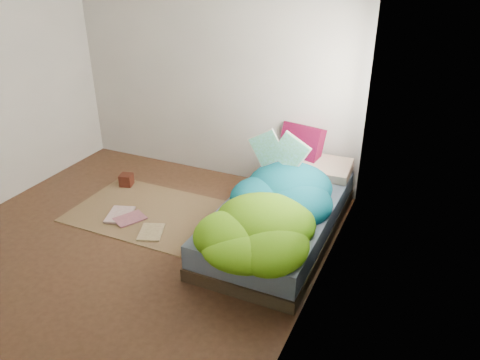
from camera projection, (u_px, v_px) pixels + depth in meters
name	position (u px, v px, depth m)	size (l,w,h in m)	color
ground	(130.00, 244.00, 4.42)	(3.50, 3.50, 0.00)	#412819
room_walls	(111.00, 72.00, 3.69)	(3.54, 3.54, 2.62)	beige
bed	(279.00, 220.00, 4.48)	(1.00, 2.00, 0.34)	#362C1D
duvet	(272.00, 199.00, 4.15)	(0.96, 1.84, 0.34)	#075A6F
rug	(150.00, 213.00, 4.92)	(1.60, 1.10, 0.01)	brown
pillow_floral	(321.00, 169.00, 4.95)	(0.60, 0.37, 0.13)	beige
pillow_magenta	(301.00, 146.00, 5.07)	(0.46, 0.14, 0.46)	#4E0522
open_book	(279.00, 141.00, 4.51)	(0.50, 0.11, 0.31)	#34872C
wooden_box	(126.00, 180.00, 5.44)	(0.14, 0.14, 0.14)	#34130B
floor_book_a	(109.00, 214.00, 4.85)	(0.24, 0.33, 0.03)	silver
floor_book_b	(125.00, 215.00, 4.84)	(0.22, 0.30, 0.03)	#BA6B72
floor_book_c	(140.00, 232.00, 4.55)	(0.22, 0.31, 0.02)	tan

